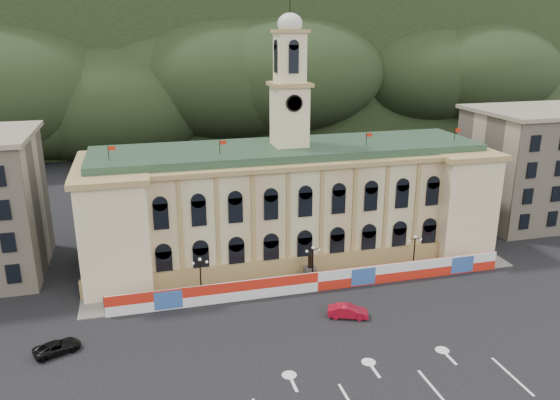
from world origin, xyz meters
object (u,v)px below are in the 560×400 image
object	(u,v)px
lamp_center	(313,262)
black_suv	(57,347)
red_sedan	(348,311)
statue	(310,272)

from	to	relation	value
lamp_center	black_suv	bearing A→B (deg)	-164.63
lamp_center	red_sedan	distance (m)	9.32
lamp_center	black_suv	distance (m)	30.50
lamp_center	red_sedan	world-z (taller)	lamp_center
red_sedan	black_suv	distance (m)	30.56
statue	lamp_center	xyz separation A→B (m)	(0.00, -1.00, 1.89)
statue	lamp_center	size ratio (longest dim) A/B	0.72
red_sedan	black_suv	xyz separation A→B (m)	(-30.55, 0.89, -0.11)
statue	black_suv	xyz separation A→B (m)	(-29.31, -9.06, -0.56)
black_suv	red_sedan	bearing A→B (deg)	-113.60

